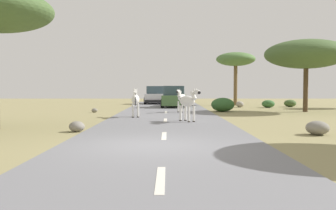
# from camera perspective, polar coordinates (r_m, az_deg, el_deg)

# --- Properties ---
(ground_plane) EXTENTS (90.00, 90.00, 0.00)m
(ground_plane) POSITION_cam_1_polar(r_m,az_deg,el_deg) (10.80, -2.64, -6.29)
(ground_plane) COLOR #8E8456
(road) EXTENTS (6.00, 64.00, 0.05)m
(road) POSITION_cam_1_polar(r_m,az_deg,el_deg) (10.78, -0.70, -6.16)
(road) COLOR slate
(road) RESTS_ON ground_plane
(lane_markings) EXTENTS (0.16, 56.00, 0.01)m
(lane_markings) POSITION_cam_1_polar(r_m,az_deg,el_deg) (9.79, -0.78, -6.90)
(lane_markings) COLOR silver
(lane_markings) RESTS_ON road
(zebra_0) EXTENTS (0.85, 1.55, 1.54)m
(zebra_0) POSITION_cam_1_polar(r_m,az_deg,el_deg) (24.78, 2.08, 1.04)
(zebra_0) COLOR silver
(zebra_0) RESTS_ON road
(zebra_1) EXTENTS (1.08, 1.54, 1.60)m
(zebra_1) POSITION_cam_1_polar(r_m,az_deg,el_deg) (17.92, 3.08, 0.51)
(zebra_1) COLOR silver
(zebra_1) RESTS_ON road
(zebra_2) EXTENTS (0.53, 1.69, 1.59)m
(zebra_2) POSITION_cam_1_polar(r_m,az_deg,el_deg) (20.88, -4.93, 0.81)
(zebra_2) COLOR silver
(zebra_2) RESTS_ON road
(car_0) EXTENTS (2.15, 4.41, 1.74)m
(car_0) POSITION_cam_1_polar(r_m,az_deg,el_deg) (37.79, -1.88, 1.44)
(car_0) COLOR silver
(car_0) RESTS_ON road
(car_1) EXTENTS (2.26, 4.46, 1.74)m
(car_1) POSITION_cam_1_polar(r_m,az_deg,el_deg) (31.05, 1.00, 1.16)
(car_1) COLOR #476B38
(car_1) RESTS_ON road
(tree_0) EXTENTS (3.61, 3.61, 4.91)m
(tree_0) POSITION_cam_1_polar(r_m,az_deg,el_deg) (35.79, 10.18, 6.73)
(tree_0) COLOR brown
(tree_0) RESTS_ON ground_plane
(tree_2) EXTENTS (5.60, 5.60, 4.91)m
(tree_2) POSITION_cam_1_polar(r_m,az_deg,el_deg) (27.52, 20.13, 7.19)
(tree_2) COLOR #4C3823
(tree_2) RESTS_ON ground_plane
(bush_0) EXTENTS (1.05, 0.94, 0.63)m
(bush_0) POSITION_cam_1_polar(r_m,az_deg,el_deg) (32.08, 14.88, 0.16)
(bush_0) COLOR #386633
(bush_0) RESTS_ON ground_plane
(bush_1) EXTENTS (1.60, 1.44, 0.96)m
(bush_1) POSITION_cam_1_polar(r_m,az_deg,el_deg) (26.33, 8.26, 0.05)
(bush_1) COLOR #2D5628
(bush_1) RESTS_ON ground_plane
(bush_3) EXTENTS (1.03, 0.93, 0.62)m
(bush_3) POSITION_cam_1_polar(r_m,az_deg,el_deg) (33.85, 17.94, 0.24)
(bush_3) COLOR #425B2D
(bush_3) RESTS_ON ground_plane
(rock_0) EXTENTS (0.80, 0.86, 0.50)m
(rock_0) POSITION_cam_1_polar(r_m,az_deg,el_deg) (14.38, 21.61, -3.22)
(rock_0) COLOR gray
(rock_0) RESTS_ON ground_plane
(rock_1) EXTENTS (0.40, 0.29, 0.28)m
(rock_1) POSITION_cam_1_polar(r_m,az_deg,el_deg) (25.60, -11.01, -0.80)
(rock_1) COLOR gray
(rock_1) RESTS_ON ground_plane
(rock_2) EXTENTS (0.58, 0.63, 0.41)m
(rock_2) POSITION_cam_1_polar(r_m,az_deg,el_deg) (14.68, -13.58, -3.17)
(rock_2) COLOR gray
(rock_2) RESTS_ON ground_plane
(rock_3) EXTENTS (0.65, 0.69, 0.51)m
(rock_3) POSITION_cam_1_polar(r_m,az_deg,el_deg) (32.23, 10.77, 0.11)
(rock_3) COLOR gray
(rock_3) RESTS_ON ground_plane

